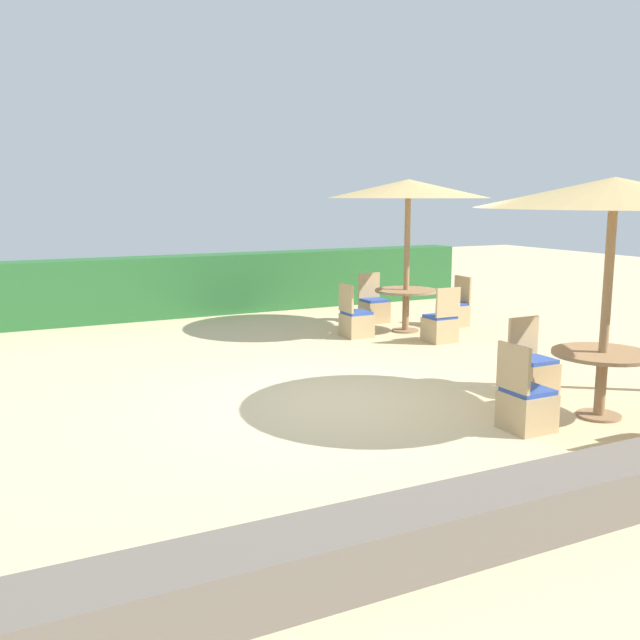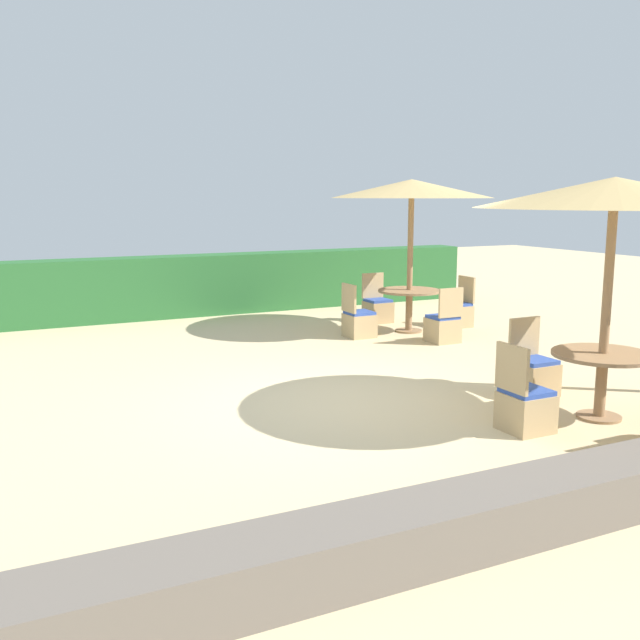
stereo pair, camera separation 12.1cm
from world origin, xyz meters
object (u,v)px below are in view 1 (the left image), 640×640
Objects in this scene: patio_chair_back_right_north at (374,309)px; patio_chair_back_right_west at (356,322)px; patio_chair_front_right_north at (532,373)px; patio_chair_back_right_east at (454,312)px; round_table_back_right at (406,298)px; patio_chair_back_right_south at (440,326)px; patio_chair_front_right_west at (526,406)px; parasol_back_right at (408,189)px; round_table_front_right at (602,366)px; parasol_front_right at (614,193)px.

patio_chair_back_right_west is at bearing 47.18° from patio_chair_back_right_north.
patio_chair_back_right_east is at bearing -115.26° from patio_chair_front_right_north.
patio_chair_back_right_north is 1.00× the size of patio_chair_back_right_west.
round_table_back_right is 1.13m from patio_chair_back_right_east.
patio_chair_back_right_south is 1.00× the size of patio_chair_front_right_west.
patio_chair_back_right_north is (-0.02, 1.07, -0.34)m from round_table_back_right.
patio_chair_back_right_north is at bearing 46.26° from patio_chair_back_right_east.
parasol_back_right reaches higher than round_table_front_right.
patio_chair_back_right_east and patio_chair_back_right_south have the same top height.
round_table_back_right is 1.11m from patio_chair_back_right_west.
patio_chair_back_right_east is at bearing 69.33° from parasol_front_right.
patio_chair_back_right_east and patio_chair_front_right_north have the same top height.
patio_chair_front_right_north reaches higher than round_table_back_right.
patio_chair_front_right_north is at bearing 2.60° from patio_chair_back_right_west.
patio_chair_front_right_north is (0.18, -4.07, 0.00)m from patio_chair_back_right_west.
patio_chair_front_right_west is (-1.92, -4.09, 0.00)m from patio_chair_back_right_south.
patio_chair_front_right_north is (-1.95, -4.13, 0.00)m from patio_chair_back_right_east.
round_table_back_right is 4.22m from patio_chair_front_right_north.
patio_chair_back_right_east is 1.52m from patio_chair_back_right_north.
patio_chair_front_right_north is (-0.87, -4.11, -0.34)m from round_table_back_right.
parasol_front_right reaches higher than patio_chair_front_right_west.
patio_chair_back_right_south is (-0.00, -1.05, -0.34)m from round_table_back_right.
parasol_front_right is at bearing -99.61° from round_table_back_right.
parasol_back_right is 5.58m from round_table_front_right.
patio_chair_back_right_west and patio_chair_front_right_west have the same top height.
patio_chair_front_right_west is at bearing 149.80° from patio_chair_back_right_east.
patio_chair_front_right_west is 1.47m from patio_chair_front_right_north.
patio_chair_back_right_west is at bearing 92.02° from round_table_front_right.
patio_chair_back_right_east is 1.52m from patio_chair_back_right_south.
patio_chair_front_right_north is (1.05, 1.02, 0.00)m from patio_chair_front_right_west.
parasol_back_right is 5.93m from patio_chair_front_right_west.
parasol_front_right is 3.13× the size of patio_chair_front_right_north.
patio_chair_back_right_west is 1.00× the size of patio_chair_back_right_south.
round_table_back_right is at bearing 90.94° from patio_chair_back_right_north.
patio_chair_back_right_east is at bearing 91.83° from patio_chair_back_right_west.
parasol_back_right is at bearing 91.09° from patio_chair_back_right_east.
round_table_front_right is at bearing 88.71° from patio_chair_front_right_west.
patio_chair_back_right_north is (-0.02, 1.07, -2.25)m from parasol_back_right.
parasol_back_right reaches higher than patio_chair_front_right_north.
patio_chair_back_right_north is 2.12m from patio_chair_back_right_south.
patio_chair_back_right_east and patio_chair_back_right_north have the same top height.
parasol_front_right is at bearing -99.61° from parasol_back_right.
round_table_back_right is at bearing -101.94° from patio_chair_front_right_north.
patio_chair_back_right_east is 1.00× the size of patio_chair_back_right_north.
patio_chair_back_right_north is at bearing 82.18° from parasol_front_right.
parasol_front_right is at bearing 2.02° from patio_chair_back_right_west.
patio_chair_front_right_north is (-0.87, -3.07, 0.00)m from patio_chair_back_right_south.
parasol_back_right is 5.24m from parasol_front_right.
round_table_front_right is 1.10m from patio_chair_front_right_west.
parasol_front_right is at bearing 82.18° from patio_chair_back_right_north.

